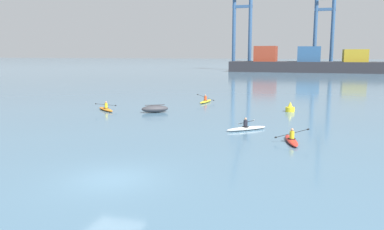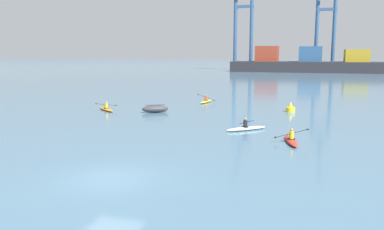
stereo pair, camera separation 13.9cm
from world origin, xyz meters
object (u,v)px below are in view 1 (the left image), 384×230
gantry_crane_west (242,18)px  channel_buoy (290,108)px  kayak_white (246,128)px  kayak_red (291,140)px  kayak_orange (106,109)px  capsized_dinghy (155,109)px  kayak_yellow (206,101)px  container_barge (308,63)px  gantry_crane_west_mid (325,20)px

gantry_crane_west → channel_buoy: (21.35, -93.78, -17.09)m
channel_buoy → kayak_white: channel_buoy is taller
kayak_red → kayak_orange: size_ratio=1.16×
kayak_orange → kayak_white: bearing=-21.5°
capsized_dinghy → kayak_white: bearing=-32.3°
kayak_white → kayak_yellow: 16.87m
channel_buoy → kayak_red: channel_buoy is taller
capsized_dinghy → kayak_yellow: size_ratio=0.81×
capsized_dinghy → kayak_yellow: (2.73, 8.94, -0.18)m
kayak_red → kayak_orange: bearing=153.7°
kayak_red → kayak_orange: kayak_red is taller
capsized_dinghy → kayak_orange: kayak_orange is taller
container_barge → channel_buoy: 86.58m
container_barge → capsized_dinghy: size_ratio=17.02×
kayak_yellow → container_barge: bearing=82.8°
gantry_crane_west_mid → kayak_orange: gantry_crane_west_mid is taller
container_barge → kayak_orange: (-18.25, -91.24, -2.50)m
capsized_dinghy → kayak_red: kayak_red is taller
container_barge → kayak_white: size_ratio=16.25×
kayak_orange → container_barge: bearing=78.7°
kayak_white → gantry_crane_west_mid: bearing=85.9°
channel_buoy → kayak_yellow: size_ratio=0.29×
gantry_crane_west_mid → capsized_dinghy: size_ratio=12.59×
capsized_dinghy → gantry_crane_west_mid: bearing=80.1°
gantry_crane_west → kayak_orange: bearing=-87.9°
gantry_crane_west → gantry_crane_west_mid: gantry_crane_west is taller
kayak_red → kayak_yellow: size_ratio=1.00×
container_barge → kayak_orange: 93.08m
gantry_crane_west → capsized_dinghy: bearing=-84.9°
gantry_crane_west → kayak_white: size_ratio=12.75×
gantry_crane_west_mid → kayak_white: 108.43m
kayak_white → kayak_yellow: kayak_yellow is taller
capsized_dinghy → kayak_red: (13.43, -9.53, -0.18)m
capsized_dinghy → kayak_orange: (-5.18, -0.33, -0.18)m
gantry_crane_west → kayak_yellow: 91.58m
channel_buoy → kayak_red: (0.84, -13.89, -0.19)m
gantry_crane_west → container_barge: bearing=-18.3°
kayak_orange → kayak_red: bearing=-26.3°
container_barge → kayak_orange: container_barge is taller
kayak_yellow → channel_buoy: bearing=-24.9°
container_barge → gantry_crane_west: (-21.82, 7.23, 14.78)m
kayak_red → channel_buoy: bearing=93.5°
channel_buoy → kayak_white: 10.97m
kayak_white → kayak_orange: size_ratio=0.98×
container_barge → gantry_crane_west_mid: gantry_crane_west_mid is taller
capsized_dinghy → kayak_white: size_ratio=0.95×
channel_buoy → kayak_yellow: bearing=155.1°
container_barge → kayak_orange: bearing=-101.3°
container_barge → channel_buoy: (-0.48, -86.55, -2.31)m
gantry_crane_west_mid → gantry_crane_west: bearing=-174.6°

